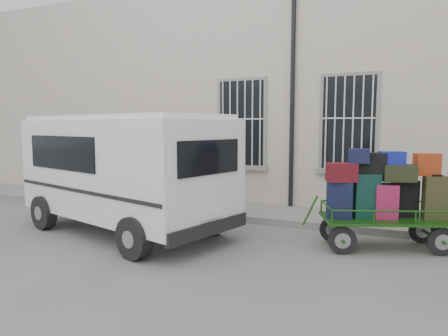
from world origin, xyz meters
TOP-DOWN VIEW (x-y plane):
  - ground at (0.00, 0.00)m, footprint 80.00×80.00m
  - building at (0.00, 5.50)m, footprint 24.00×5.15m
  - sidewalk at (0.00, 2.20)m, footprint 24.00×1.70m
  - luggage_cart at (3.16, 0.52)m, footprint 2.54×1.64m
  - van at (-1.75, -0.29)m, footprint 5.08×3.27m

SIDE VIEW (x-z plane):
  - ground at x=0.00m, z-range 0.00..0.00m
  - sidewalk at x=0.00m, z-range 0.00..0.15m
  - luggage_cart at x=3.16m, z-range 0.06..1.84m
  - van at x=-1.75m, z-range 0.17..2.56m
  - building at x=0.00m, z-range 0.00..6.00m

